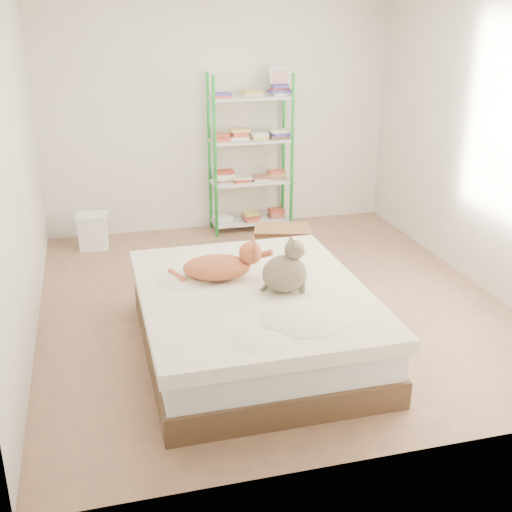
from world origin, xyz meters
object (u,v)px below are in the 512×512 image
object	(u,v)px
orange_cat	(217,264)
shelf_unit	(251,156)
white_bin	(93,231)
grey_cat	(285,266)
bed	(253,321)
cardboard_box	(283,247)

from	to	relation	value
orange_cat	shelf_unit	bearing A→B (deg)	79.26
white_bin	grey_cat	bearing A→B (deg)	-63.93
bed	grey_cat	bearing A→B (deg)	-24.54
bed	grey_cat	size ratio (longest dim) A/B	5.11
bed	shelf_unit	size ratio (longest dim) A/B	1.12
orange_cat	grey_cat	bearing A→B (deg)	-29.00
grey_cat	shelf_unit	size ratio (longest dim) A/B	0.22
bed	cardboard_box	distance (m)	1.68
grey_cat	white_bin	size ratio (longest dim) A/B	1.06
bed	white_bin	size ratio (longest dim) A/B	5.39
grey_cat	bed	bearing A→B (deg)	74.49
grey_cat	orange_cat	bearing A→B (deg)	60.83
bed	grey_cat	xyz separation A→B (m)	(0.20, -0.09, 0.44)
grey_cat	cardboard_box	bearing A→B (deg)	-7.80
orange_cat	cardboard_box	size ratio (longest dim) A/B	0.91
grey_cat	cardboard_box	distance (m)	1.76
bed	white_bin	xyz separation A→B (m)	(-1.06, 2.48, -0.06)
grey_cat	white_bin	xyz separation A→B (m)	(-1.26, 2.58, -0.50)
shelf_unit	cardboard_box	bearing A→B (deg)	-88.88
bed	orange_cat	xyz separation A→B (m)	(-0.21, 0.23, 0.36)
bed	shelf_unit	bearing A→B (deg)	75.84
bed	shelf_unit	xyz separation A→B (m)	(0.66, 2.66, 0.58)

